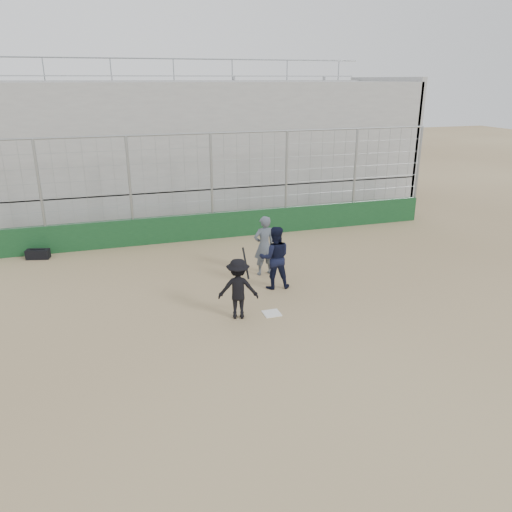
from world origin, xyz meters
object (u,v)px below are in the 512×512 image
object	(u,v)px
batter_at_plate	(238,289)
umpire	(264,249)
catcher_crouched	(275,268)
equipment_bag	(38,254)

from	to	relation	value
batter_at_plate	umpire	xyz separation A→B (m)	(1.58, 2.68, 0.05)
catcher_crouched	umpire	distance (m)	1.18
batter_at_plate	umpire	bearing A→B (deg)	59.51
catcher_crouched	equipment_bag	xyz separation A→B (m)	(-6.95, 4.86, -0.47)
equipment_bag	batter_at_plate	bearing A→B (deg)	-49.71
umpire	equipment_bag	world-z (taller)	umpire
umpire	equipment_bag	size ratio (longest dim) A/B	2.10
batter_at_plate	equipment_bag	bearing A→B (deg)	130.29
batter_at_plate	catcher_crouched	world-z (taller)	batter_at_plate
catcher_crouched	umpire	world-z (taller)	umpire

